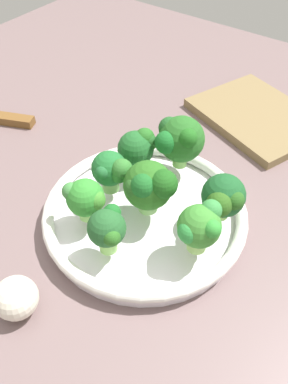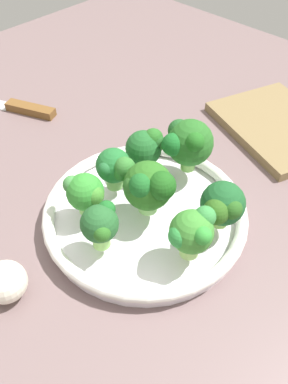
{
  "view_description": "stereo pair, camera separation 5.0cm",
  "coord_description": "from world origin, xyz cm",
  "px_view_note": "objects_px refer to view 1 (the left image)",
  "views": [
    {
      "loc": [
        25.57,
        -30.1,
        43.29
      ],
      "look_at": [
        3.73,
        -0.21,
        5.98
      ],
      "focal_mm": 37.96,
      "sensor_mm": 36.0,
      "label": 1
    },
    {
      "loc": [
        29.43,
        -26.85,
        43.29
      ],
      "look_at": [
        3.73,
        -0.21,
        5.98
      ],
      "focal_mm": 37.96,
      "sensor_mm": 36.0,
      "label": 2
    }
  ],
  "objects_px": {
    "broccoli_floret_2": "(108,228)",
    "broccoli_floret_4": "(151,184)",
    "broccoli_floret_3": "(200,227)",
    "broccoli_floret_5": "(138,147)",
    "broccoli_floret_1": "(86,198)",
    "broccoli_floret_6": "(179,139)",
    "broccoli_floret_7": "(224,198)",
    "cutting_board": "(258,116)",
    "broccoli_floret_0": "(110,170)",
    "garlic_bulb": "(14,297)",
    "bowl": "(144,215)"
  },
  "relations": [
    {
      "from": "broccoli_floret_3",
      "to": "broccoli_floret_4",
      "type": "relative_size",
      "value": 0.88
    },
    {
      "from": "cutting_board",
      "to": "garlic_bulb",
      "type": "height_order",
      "value": "garlic_bulb"
    },
    {
      "from": "broccoli_floret_1",
      "to": "broccoli_floret_3",
      "type": "bearing_deg",
      "value": 15.64
    },
    {
      "from": "bowl",
      "to": "broccoli_floret_0",
      "type": "relative_size",
      "value": 4.46
    },
    {
      "from": "cutting_board",
      "to": "garlic_bulb",
      "type": "xyz_separation_m",
      "value": [
        -0.06,
        -0.51,
        0.02
      ]
    },
    {
      "from": "broccoli_floret_5",
      "to": "cutting_board",
      "type": "height_order",
      "value": "broccoli_floret_5"
    },
    {
      "from": "bowl",
      "to": "cutting_board",
      "type": "bearing_deg",
      "value": 86.05
    },
    {
      "from": "broccoli_floret_6",
      "to": "broccoli_floret_5",
      "type": "bearing_deg",
      "value": -140.77
    },
    {
      "from": "broccoli_floret_3",
      "to": "broccoli_floret_7",
      "type": "bearing_deg",
      "value": 90.87
    },
    {
      "from": "broccoli_floret_5",
      "to": "broccoli_floret_0",
      "type": "bearing_deg",
      "value": -90.13
    },
    {
      "from": "broccoli_floret_2",
      "to": "broccoli_floret_4",
      "type": "bearing_deg",
      "value": 88.16
    },
    {
      "from": "broccoli_floret_1",
      "to": "broccoli_floret_3",
      "type": "height_order",
      "value": "broccoli_floret_3"
    },
    {
      "from": "broccoli_floret_4",
      "to": "broccoli_floret_2",
      "type": "bearing_deg",
      "value": -91.84
    },
    {
      "from": "broccoli_floret_5",
      "to": "garlic_bulb",
      "type": "relative_size",
      "value": 1.25
    },
    {
      "from": "broccoli_floret_4",
      "to": "garlic_bulb",
      "type": "xyz_separation_m",
      "value": [
        -0.05,
        -0.2,
        -0.05
      ]
    },
    {
      "from": "broccoli_floret_2",
      "to": "broccoli_floret_5",
      "type": "height_order",
      "value": "broccoli_floret_5"
    },
    {
      "from": "broccoli_floret_0",
      "to": "broccoli_floret_7",
      "type": "distance_m",
      "value": 0.15
    },
    {
      "from": "broccoli_floret_0",
      "to": "broccoli_floret_2",
      "type": "height_order",
      "value": "same"
    },
    {
      "from": "broccoli_floret_2",
      "to": "broccoli_floret_4",
      "type": "distance_m",
      "value": 0.08
    },
    {
      "from": "broccoli_floret_1",
      "to": "garlic_bulb",
      "type": "height_order",
      "value": "broccoli_floret_1"
    },
    {
      "from": "broccoli_floret_2",
      "to": "broccoli_floret_5",
      "type": "bearing_deg",
      "value": 113.27
    },
    {
      "from": "broccoli_floret_2",
      "to": "broccoli_floret_6",
      "type": "xyz_separation_m",
      "value": [
        -0.02,
        0.18,
        0.01
      ]
    },
    {
      "from": "broccoli_floret_5",
      "to": "broccoli_floret_7",
      "type": "relative_size",
      "value": 0.97
    },
    {
      "from": "broccoli_floret_5",
      "to": "broccoli_floret_1",
      "type": "bearing_deg",
      "value": -87.29
    },
    {
      "from": "broccoli_floret_0",
      "to": "broccoli_floret_4",
      "type": "height_order",
      "value": "broccoli_floret_4"
    },
    {
      "from": "broccoli_floret_4",
      "to": "cutting_board",
      "type": "xyz_separation_m",
      "value": [
        0.01,
        0.32,
        -0.07
      ]
    },
    {
      "from": "broccoli_floret_2",
      "to": "broccoli_floret_7",
      "type": "height_order",
      "value": "broccoli_floret_7"
    },
    {
      "from": "broccoli_floret_6",
      "to": "garlic_bulb",
      "type": "relative_size",
      "value": 1.59
    },
    {
      "from": "broccoli_floret_2",
      "to": "broccoli_floret_6",
      "type": "bearing_deg",
      "value": 95.08
    },
    {
      "from": "broccoli_floret_0",
      "to": "cutting_board",
      "type": "height_order",
      "value": "broccoli_floret_0"
    },
    {
      "from": "broccoli_floret_2",
      "to": "cutting_board",
      "type": "xyz_separation_m",
      "value": [
        0.02,
        0.4,
        -0.06
      ]
    },
    {
      "from": "broccoli_floret_7",
      "to": "cutting_board",
      "type": "relative_size",
      "value": 0.3
    },
    {
      "from": "broccoli_floret_1",
      "to": "broccoli_floret_2",
      "type": "bearing_deg",
      "value": -22.74
    },
    {
      "from": "broccoli_floret_5",
      "to": "broccoli_floret_4",
      "type": "bearing_deg",
      "value": -43.03
    },
    {
      "from": "broccoli_floret_0",
      "to": "broccoli_floret_1",
      "type": "distance_m",
      "value": 0.06
    },
    {
      "from": "broccoli_floret_3",
      "to": "broccoli_floret_0",
      "type": "bearing_deg",
      "value": 173.62
    },
    {
      "from": "broccoli_floret_4",
      "to": "broccoli_floret_6",
      "type": "bearing_deg",
      "value": 100.9
    },
    {
      "from": "broccoli_floret_1",
      "to": "broccoli_floret_2",
      "type": "height_order",
      "value": "broccoli_floret_2"
    },
    {
      "from": "broccoli_floret_4",
      "to": "broccoli_floret_5",
      "type": "relative_size",
      "value": 1.21
    },
    {
      "from": "broccoli_floret_2",
      "to": "broccoli_floret_7",
      "type": "xyz_separation_m",
      "value": [
        0.09,
        0.12,
        -0.0
      ]
    },
    {
      "from": "broccoli_floret_2",
      "to": "broccoli_floret_7",
      "type": "relative_size",
      "value": 0.94
    },
    {
      "from": "broccoli_floret_2",
      "to": "broccoli_floret_3",
      "type": "relative_size",
      "value": 0.92
    },
    {
      "from": "bowl",
      "to": "broccoli_floret_1",
      "type": "relative_size",
      "value": 4.68
    },
    {
      "from": "broccoli_floret_4",
      "to": "cutting_board",
      "type": "relative_size",
      "value": 0.35
    },
    {
      "from": "bowl",
      "to": "broccoli_floret_7",
      "type": "bearing_deg",
      "value": 26.11
    },
    {
      "from": "broccoli_floret_1",
      "to": "broccoli_floret_2",
      "type": "xyz_separation_m",
      "value": [
        0.06,
        -0.02,
        0.0
      ]
    },
    {
      "from": "broccoli_floret_5",
      "to": "cutting_board",
      "type": "distance_m",
      "value": 0.28
    },
    {
      "from": "broccoli_floret_4",
      "to": "cutting_board",
      "type": "height_order",
      "value": "broccoli_floret_4"
    },
    {
      "from": "broccoli_floret_1",
      "to": "garlic_bulb",
      "type": "distance_m",
      "value": 0.14
    },
    {
      "from": "bowl",
      "to": "broccoli_floret_1",
      "type": "bearing_deg",
      "value": -131.77
    }
  ]
}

